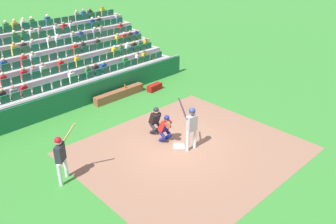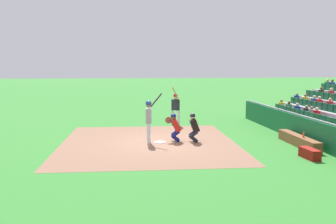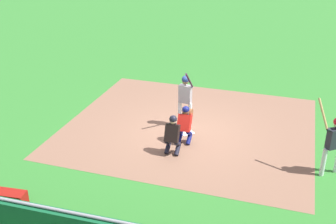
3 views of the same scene
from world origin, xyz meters
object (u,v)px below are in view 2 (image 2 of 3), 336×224
catcher_crouching (175,126)px  on_deck_batter (176,105)px  batter_at_plate (149,117)px  water_bottle_on_bench (304,135)px  equipment_duffel_bag (310,154)px  home_plate_marker (160,142)px  home_plate_umpire (194,126)px  dugout_bench (298,141)px

catcher_crouching → on_deck_batter: 4.48m
batter_at_plate → on_deck_batter: (4.71, -1.82, -0.06)m
water_bottle_on_bench → equipment_duffel_bag: water_bottle_on_bench is taller
equipment_duffel_bag → on_deck_batter: 8.87m
catcher_crouching → home_plate_marker: bearing=100.1°
catcher_crouching → water_bottle_on_bench: catcher_crouching is taller
catcher_crouching → home_plate_umpire: 0.84m
batter_at_plate → water_bottle_on_bench: batter_at_plate is taller
batter_at_plate → home_plate_marker: bearing=-70.8°
catcher_crouching → water_bottle_on_bench: size_ratio=5.81×
home_plate_marker → dugout_bench: 5.88m
catcher_crouching → equipment_duffel_bag: bearing=-128.7°
water_bottle_on_bench → on_deck_batter: (6.31, 4.38, 0.57)m
home_plate_umpire → catcher_crouching: bearing=76.4°
catcher_crouching → on_deck_batter: (4.42, -0.66, 0.40)m
dugout_bench → water_bottle_on_bench: (-0.41, 0.00, 0.33)m
on_deck_batter → batter_at_plate: bearing=158.8°
batter_at_plate → home_plate_umpire: batter_at_plate is taller
home_plate_umpire → on_deck_batter: on_deck_batter is taller
home_plate_umpire → batter_at_plate: bearing=92.7°
water_bottle_on_bench → equipment_duffel_bag: 1.80m
on_deck_batter → home_plate_umpire: bearing=-178.1°
water_bottle_on_bench → home_plate_umpire: bearing=68.1°
home_plate_marker → equipment_duffel_bag: 6.16m
home_plate_marker → dugout_bench: dugout_bench is taller
home_plate_marker → on_deck_batter: 4.85m
catcher_crouching → home_plate_umpire: size_ratio=0.98×
home_plate_umpire → equipment_duffel_bag: (-3.35, -3.63, -0.52)m
water_bottle_on_bench → equipment_duffel_bag: bearing=160.2°
dugout_bench → water_bottle_on_bench: bearing=179.6°
water_bottle_on_bench → dugout_bench: bearing=-0.4°
home_plate_marker → dugout_bench: bearing=-103.5°
batter_at_plate → water_bottle_on_bench: size_ratio=9.90×
home_plate_marker → home_plate_umpire: home_plate_umpire is taller
catcher_crouching → home_plate_umpire: bearing=-103.6°
home_plate_marker → on_deck_batter: bearing=-16.3°
batter_at_plate → home_plate_umpire: (0.09, -1.98, -0.47)m
catcher_crouching → water_bottle_on_bench: (-1.90, -5.04, -0.16)m
batter_at_plate → water_bottle_on_bench: (-1.61, -6.20, -0.63)m
batter_at_plate → home_plate_umpire: bearing=-87.3°
dugout_bench → on_deck_batter: (5.91, 4.38, 0.90)m
home_plate_umpire → dugout_bench: bearing=-107.0°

